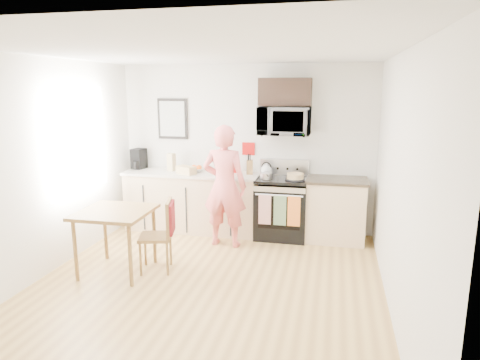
% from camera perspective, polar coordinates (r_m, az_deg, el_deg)
% --- Properties ---
extents(floor, '(4.60, 4.60, 0.00)m').
position_cam_1_polar(floor, '(5.01, -4.90, -14.43)').
color(floor, '#A2783F').
rests_on(floor, ground).
extents(back_wall, '(4.00, 0.04, 2.60)m').
position_cam_1_polar(back_wall, '(6.77, 0.75, 4.22)').
color(back_wall, white).
rests_on(back_wall, floor).
extents(front_wall, '(4.00, 0.04, 2.60)m').
position_cam_1_polar(front_wall, '(2.58, -21.21, -10.12)').
color(front_wall, white).
rests_on(front_wall, floor).
extents(left_wall, '(0.04, 4.60, 2.60)m').
position_cam_1_polar(left_wall, '(5.52, -25.39, 1.20)').
color(left_wall, white).
rests_on(left_wall, floor).
extents(right_wall, '(0.04, 4.60, 2.60)m').
position_cam_1_polar(right_wall, '(4.41, 20.42, -0.91)').
color(right_wall, white).
rests_on(right_wall, floor).
extents(ceiling, '(4.00, 4.60, 0.04)m').
position_cam_1_polar(ceiling, '(4.49, -5.53, 16.73)').
color(ceiling, silver).
rests_on(ceiling, back_wall).
extents(window, '(0.06, 1.40, 1.50)m').
position_cam_1_polar(window, '(6.10, -20.76, 4.92)').
color(window, white).
rests_on(window, left_wall).
extents(cabinet_left, '(2.10, 0.60, 0.90)m').
position_cam_1_polar(cabinet_left, '(6.87, -6.34, -2.99)').
color(cabinet_left, '#D9B68B').
rests_on(cabinet_left, floor).
extents(countertop_left, '(2.14, 0.64, 0.04)m').
position_cam_1_polar(countertop_left, '(6.76, -6.44, 0.86)').
color(countertop_left, '#EFE3CE').
rests_on(countertop_left, cabinet_left).
extents(cabinet_right, '(0.84, 0.60, 0.90)m').
position_cam_1_polar(cabinet_right, '(6.51, 12.61, -4.06)').
color(cabinet_right, '#D9B68B').
rests_on(cabinet_right, floor).
extents(countertop_right, '(0.88, 0.64, 0.04)m').
position_cam_1_polar(countertop_right, '(6.40, 12.81, -0.01)').
color(countertop_right, black).
rests_on(countertop_right, cabinet_right).
extents(range, '(0.76, 0.70, 1.16)m').
position_cam_1_polar(range, '(6.54, 5.57, -3.88)').
color(range, black).
rests_on(range, floor).
extents(microwave, '(0.76, 0.51, 0.42)m').
position_cam_1_polar(microwave, '(6.40, 5.93, 7.84)').
color(microwave, silver).
rests_on(microwave, back_wall).
extents(upper_cabinet, '(0.76, 0.35, 0.40)m').
position_cam_1_polar(upper_cabinet, '(6.43, 6.06, 11.60)').
color(upper_cabinet, black).
rests_on(upper_cabinet, back_wall).
extents(wall_art, '(0.50, 0.04, 0.65)m').
position_cam_1_polar(wall_art, '(7.04, -8.97, 8.07)').
color(wall_art, black).
rests_on(wall_art, back_wall).
extents(wall_trivet, '(0.20, 0.02, 0.20)m').
position_cam_1_polar(wall_trivet, '(6.75, 1.14, 4.19)').
color(wall_trivet, '#A9100E').
rests_on(wall_trivet, back_wall).
extents(person, '(0.66, 0.46, 1.75)m').
position_cam_1_polar(person, '(6.06, -2.08, -0.83)').
color(person, '#D3423A').
rests_on(person, floor).
extents(dining_table, '(0.84, 0.84, 0.79)m').
position_cam_1_polar(dining_table, '(5.43, -16.31, -4.83)').
color(dining_table, brown).
rests_on(dining_table, floor).
extents(chair, '(0.50, 0.47, 0.90)m').
position_cam_1_polar(chair, '(5.36, -9.94, -6.01)').
color(chair, brown).
rests_on(chair, floor).
extents(knife_block, '(0.12, 0.15, 0.21)m').
position_cam_1_polar(knife_block, '(6.57, 1.30, 1.73)').
color(knife_block, brown).
rests_on(knife_block, countertop_left).
extents(utensil_crock, '(0.11, 0.11, 0.33)m').
position_cam_1_polar(utensil_crock, '(6.68, -0.61, 2.13)').
color(utensil_crock, '#A9100E').
rests_on(utensil_crock, countertop_left).
extents(fruit_bowl, '(0.29, 0.29, 0.11)m').
position_cam_1_polar(fruit_bowl, '(6.79, -5.86, 1.47)').
color(fruit_bowl, silver).
rests_on(fruit_bowl, countertop_left).
extents(milk_carton, '(0.13, 0.13, 0.28)m').
position_cam_1_polar(milk_carton, '(6.90, -9.13, 2.37)').
color(milk_carton, '#D1B87D').
rests_on(milk_carton, countertop_left).
extents(coffee_maker, '(0.22, 0.29, 0.33)m').
position_cam_1_polar(coffee_maker, '(7.19, -13.37, 2.70)').
color(coffee_maker, black).
rests_on(coffee_maker, countertop_left).
extents(bread_bag, '(0.35, 0.29, 0.12)m').
position_cam_1_polar(bread_bag, '(6.64, -7.20, 1.33)').
color(bread_bag, tan).
rests_on(bread_bag, countertop_left).
extents(cake, '(0.30, 0.30, 0.10)m').
position_cam_1_polar(cake, '(6.28, 7.39, 0.44)').
color(cake, black).
rests_on(cake, range).
extents(kettle, '(0.17, 0.17, 0.21)m').
position_cam_1_polar(kettle, '(6.53, 3.52, 1.36)').
color(kettle, silver).
rests_on(kettle, range).
extents(pot, '(0.18, 0.29, 0.09)m').
position_cam_1_polar(pot, '(6.31, 3.49, 0.55)').
color(pot, silver).
rests_on(pot, range).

